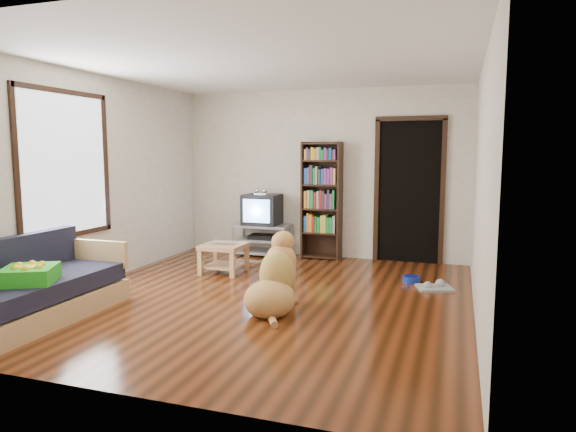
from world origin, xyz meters
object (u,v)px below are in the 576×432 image
(dog_bowl, at_px, (411,279))
(sofa, at_px, (37,292))
(grey_rag, at_px, (435,288))
(coffee_table, at_px, (224,253))
(laptop, at_px, (223,243))
(bookshelf, at_px, (322,194))
(green_cushion, at_px, (29,275))
(dog, at_px, (275,282))
(tv_stand, at_px, (262,239))
(crt_tv, at_px, (263,209))

(dog_bowl, height_order, sofa, sofa)
(grey_rag, relative_size, coffee_table, 0.73)
(laptop, relative_size, coffee_table, 0.54)
(bookshelf, bearing_deg, coffee_table, -126.00)
(green_cushion, xyz_separation_m, bookshelf, (1.80, 3.93, 0.50))
(dog, bearing_deg, tv_stand, 114.00)
(crt_tv, relative_size, dog, 0.57)
(grey_rag, xyz_separation_m, dog, (-1.54, -1.39, 0.29))
(green_cushion, relative_size, grey_rag, 1.14)
(coffee_table, bearing_deg, sofa, -111.40)
(crt_tv, bearing_deg, dog_bowl, -23.12)
(grey_rag, xyz_separation_m, sofa, (-3.69, -2.37, 0.25))
(grey_rag, xyz_separation_m, crt_tv, (-2.72, 1.28, 0.73))
(laptop, xyz_separation_m, coffee_table, (-0.00, 0.03, -0.13))
(green_cushion, distance_m, bookshelf, 4.35)
(dog_bowl, distance_m, coffee_table, 2.51)
(green_cushion, height_order, laptop, green_cushion)
(dog_bowl, relative_size, crt_tv, 0.38)
(bookshelf, distance_m, coffee_table, 1.86)
(laptop, distance_m, sofa, 2.49)
(laptop, bearing_deg, dog_bowl, -3.02)
(dog_bowl, xyz_separation_m, tv_stand, (-2.42, 1.01, 0.23))
(dog, bearing_deg, bookshelf, 94.82)
(laptop, bearing_deg, bookshelf, 44.38)
(grey_rag, distance_m, dog, 2.10)
(bookshelf, bearing_deg, crt_tv, -175.68)
(laptop, bearing_deg, grey_rag, -8.92)
(grey_rag, relative_size, dog, 0.39)
(grey_rag, height_order, tv_stand, tv_stand)
(green_cushion, xyz_separation_m, tv_stand, (0.85, 3.84, -0.23))
(laptop, xyz_separation_m, bookshelf, (1.01, 1.42, 0.59))
(laptop, height_order, dog_bowl, laptop)
(dog, bearing_deg, grey_rag, 42.18)
(tv_stand, bearing_deg, coffee_table, -92.56)
(green_cushion, distance_m, grey_rag, 4.43)
(green_cushion, relative_size, crt_tv, 0.78)
(dog_bowl, xyz_separation_m, sofa, (-3.39, -2.62, 0.22))
(green_cushion, distance_m, crt_tv, 3.96)
(dog, bearing_deg, laptop, 132.94)
(green_cushion, height_order, dog, dog)
(tv_stand, bearing_deg, bookshelf, 5.63)
(tv_stand, bearing_deg, sofa, -105.02)
(laptop, xyz_separation_m, dog, (1.24, -1.33, -0.11))
(bookshelf, xyz_separation_m, dog, (0.23, -2.75, -0.69))
(dog, bearing_deg, green_cushion, -149.85)
(tv_stand, relative_size, crt_tv, 1.55)
(grey_rag, bearing_deg, dog_bowl, 140.19)
(sofa, bearing_deg, coffee_table, 68.60)
(tv_stand, height_order, crt_tv, crt_tv)
(sofa, xyz_separation_m, dog, (2.16, 0.98, 0.05))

